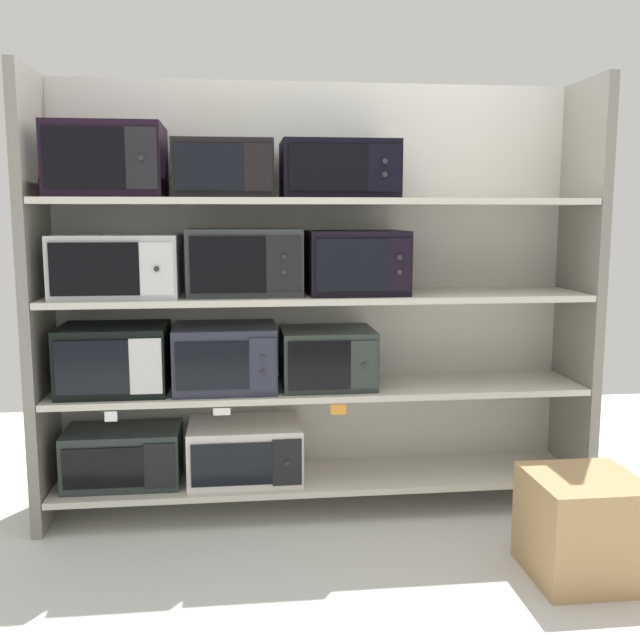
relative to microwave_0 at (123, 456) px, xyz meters
The scene contains 23 objects.
ground 1.42m from the microwave_0, 46.15° to the right, with size 6.58×6.00×0.02m, color silver.
back_panel 1.24m from the microwave_0, 14.85° to the left, with size 2.78×0.04×2.11m, color beige.
upright_left 0.83m from the microwave_0, behind, with size 0.05×0.46×2.11m, color gray.
upright_right 2.40m from the microwave_0, ahead, with size 0.05×0.46×2.11m, color gray.
shelf_0 0.97m from the microwave_0, ahead, with size 2.58×0.46×0.03m, color beige.
microwave_0 is the anchor object (origin of this frame).
microwave_1 0.58m from the microwave_0, ahead, with size 0.55×0.41×0.28m.
shelf_1 1.00m from the microwave_0, ahead, with size 2.58×0.46×0.03m, color beige.
microwave_2 0.48m from the microwave_0, behind, with size 0.50×0.39×0.32m.
microwave_3 0.69m from the microwave_0, ahead, with size 0.48×0.41×0.31m.
microwave_4 1.10m from the microwave_0, ahead, with size 0.45×0.39×0.28m.
price_tag_0 0.35m from the microwave_0, 92.69° to the right, with size 0.06×0.00×0.05m, color white.
price_tag_1 0.60m from the microwave_0, 25.54° to the right, with size 0.08×0.00×0.03m, color white.
price_tag_2 1.07m from the microwave_0, 12.74° to the right, with size 0.07×0.00×0.05m, color orange.
shelf_2 1.22m from the microwave_0, ahead, with size 2.58×0.46×0.03m, color beige.
microwave_5 0.92m from the microwave_0, ahead, with size 0.57×0.43×0.29m.
microwave_6 1.11m from the microwave_0, ahead, with size 0.53×0.36×0.31m.
microwave_7 1.46m from the microwave_0, ahead, with size 0.47×0.40×0.30m.
shelf_3 1.55m from the microwave_0, ahead, with size 2.58×0.46×0.03m, color beige.
microwave_8 1.40m from the microwave_0, behind, with size 0.51×0.43×0.33m.
microwave_9 1.45m from the microwave_0, ahead, with size 0.45×0.40×0.26m.
microwave_10 1.72m from the microwave_0, ahead, with size 0.54×0.38×0.27m.
shipping_carton 2.10m from the microwave_0, 22.86° to the right, with size 0.43×0.43×0.42m, color tan.
Camera 1 is at (-0.40, -3.45, 1.46)m, focal length 40.66 mm.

